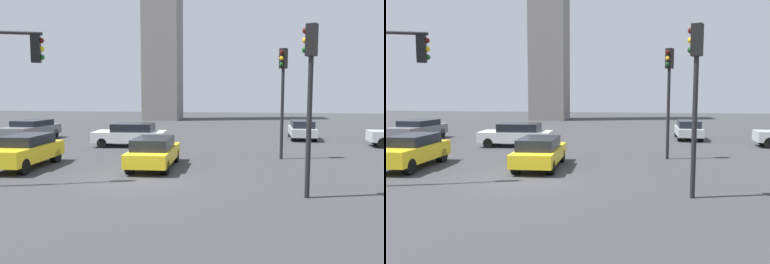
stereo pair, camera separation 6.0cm
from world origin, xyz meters
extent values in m
plane|color=#38383A|center=(0.00, 0.00, 0.00)|extent=(101.73, 101.73, 0.00)
cylinder|color=black|center=(5.97, 5.49, 2.82)|extent=(0.16, 0.16, 5.63)
cube|color=black|center=(5.97, 5.49, 5.13)|extent=(0.44, 0.44, 1.00)
sphere|color=#4C0F0C|center=(5.86, 5.33, 5.43)|extent=(0.20, 0.20, 0.20)
sphere|color=yellow|center=(5.86, 5.33, 5.13)|extent=(0.20, 0.20, 0.20)
sphere|color=#14471E|center=(5.86, 5.33, 4.83)|extent=(0.20, 0.20, 0.20)
cylinder|color=black|center=(6.22, -1.86, 2.79)|extent=(0.16, 0.16, 5.58)
cube|color=black|center=(6.22, -1.86, 5.08)|extent=(0.42, 0.42, 1.00)
sphere|color=#4C0F0C|center=(6.04, -1.78, 5.38)|extent=(0.20, 0.20, 0.20)
sphere|color=yellow|center=(6.04, -1.78, 5.08)|extent=(0.20, 0.20, 0.20)
sphere|color=#14471E|center=(6.04, -1.78, 4.78)|extent=(0.20, 0.20, 0.20)
cube|color=black|center=(-3.43, -1.35, 5.02)|extent=(0.41, 0.41, 1.00)
sphere|color=#4C0F0C|center=(-3.24, -1.28, 5.32)|extent=(0.20, 0.20, 0.20)
sphere|color=yellow|center=(-3.24, -1.28, 5.02)|extent=(0.20, 0.20, 0.20)
sphere|color=#14471E|center=(-3.24, -1.28, 4.72)|extent=(0.20, 0.20, 0.20)
cube|color=#ADB2B7|center=(8.14, 14.35, 0.59)|extent=(1.82, 4.11, 0.57)
cube|color=black|center=(8.13, 14.14, 1.11)|extent=(1.57, 2.31, 0.55)
cylinder|color=black|center=(7.46, 15.75, 0.31)|extent=(0.32, 0.62, 0.62)
cylinder|color=black|center=(8.88, 15.71, 0.31)|extent=(0.32, 0.62, 0.62)
cylinder|color=black|center=(7.40, 12.98, 0.31)|extent=(0.32, 0.62, 0.62)
cylinder|color=black|center=(8.81, 12.95, 0.31)|extent=(0.32, 0.62, 0.62)
cube|color=slate|center=(-11.26, 10.87, 0.69)|extent=(2.36, 4.77, 0.68)
cube|color=black|center=(-11.25, 11.10, 1.21)|extent=(2.00, 2.71, 0.44)
cylinder|color=black|center=(-10.47, 9.24, 0.35)|extent=(0.42, 0.71, 0.69)
cylinder|color=black|center=(-12.21, 9.33, 0.35)|extent=(0.42, 0.71, 0.69)
cylinder|color=black|center=(-10.31, 12.41, 0.35)|extent=(0.42, 0.71, 0.69)
cylinder|color=black|center=(-12.05, 12.50, 0.35)|extent=(0.42, 0.71, 0.69)
cube|color=silver|center=(-3.21, 8.84, 0.64)|extent=(4.63, 2.35, 0.66)
cube|color=black|center=(-2.99, 8.85, 1.20)|extent=(2.64, 1.97, 0.55)
cylinder|color=black|center=(-4.68, 7.89, 0.31)|extent=(0.64, 0.41, 0.62)
cylinder|color=black|center=(-4.79, 9.56, 0.31)|extent=(0.64, 0.41, 0.62)
cylinder|color=black|center=(-1.62, 8.11, 0.31)|extent=(0.64, 0.41, 0.62)
cylinder|color=black|center=(-1.74, 9.78, 0.31)|extent=(0.64, 0.41, 0.62)
cylinder|color=black|center=(12.45, 10.28, 0.34)|extent=(0.70, 0.33, 0.69)
cylinder|color=black|center=(12.50, 11.65, 0.34)|extent=(0.70, 0.33, 0.69)
cube|color=yellow|center=(-5.76, 1.40, 0.69)|extent=(1.85, 4.33, 0.70)
cube|color=black|center=(-5.77, 1.62, 1.25)|extent=(1.59, 2.44, 0.50)
cylinder|color=black|center=(-5.01, -0.03, 0.34)|extent=(0.33, 0.70, 0.69)
cylinder|color=black|center=(-5.10, 2.88, 0.34)|extent=(0.33, 0.70, 0.69)
cylinder|color=black|center=(-6.51, 2.83, 0.34)|extent=(0.33, 0.70, 0.69)
cube|color=yellow|center=(0.03, 2.35, 0.60)|extent=(2.00, 4.42, 0.59)
cube|color=black|center=(0.04, 2.13, 1.13)|extent=(1.70, 2.50, 0.55)
cylinder|color=black|center=(-0.78, 3.79, 0.31)|extent=(0.35, 0.64, 0.62)
cylinder|color=black|center=(0.70, 3.86, 0.31)|extent=(0.35, 0.64, 0.62)
cylinder|color=black|center=(-0.65, 0.84, 0.31)|extent=(0.35, 0.64, 0.62)
cylinder|color=black|center=(0.83, 0.90, 0.31)|extent=(0.35, 0.64, 0.62)
camera|label=1|loc=(4.34, -14.57, 3.45)|focal=35.91mm
camera|label=2|loc=(4.39, -14.56, 3.45)|focal=35.91mm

